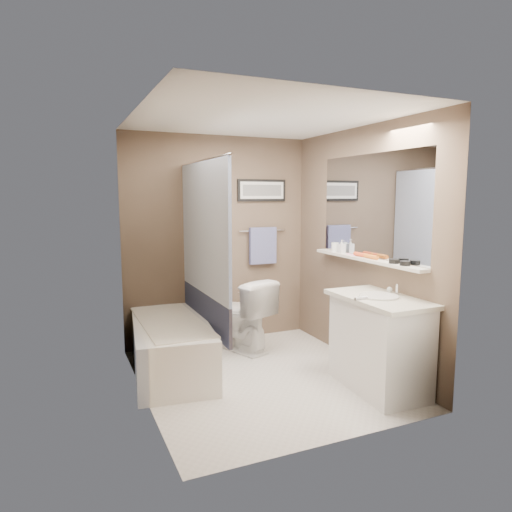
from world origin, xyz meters
name	(u,v)px	position (x,y,z in m)	size (l,w,h in m)	color
ground	(262,378)	(0.00, 0.00, 0.00)	(2.50, 2.50, 0.00)	silver
ceiling	(263,120)	(0.00, 0.00, 2.38)	(2.20, 2.50, 0.04)	white
wall_back	(219,241)	(0.00, 1.23, 1.20)	(2.20, 0.04, 2.40)	brown
wall_front	(339,273)	(0.00, -1.23, 1.20)	(2.20, 0.04, 2.40)	brown
wall_left	(143,259)	(-1.08, 0.00, 1.20)	(0.04, 2.50, 2.40)	brown
wall_right	(360,247)	(1.08, 0.00, 1.20)	(0.04, 2.50, 2.40)	brown
tile_surround	(133,274)	(-1.09, 0.50, 1.00)	(0.02, 1.55, 2.00)	#B8AB8B
curtain_rod	(203,161)	(-0.40, 0.50, 2.05)	(0.02, 0.02, 1.55)	silver
curtain_upper	(204,228)	(-0.40, 0.50, 1.40)	(0.03, 1.45, 1.28)	silver
curtain_lower	(205,310)	(-0.40, 0.50, 0.58)	(0.03, 1.45, 0.36)	#272D49
mirror	(371,206)	(1.09, -0.15, 1.62)	(0.02, 1.60, 1.00)	silver
shelf	(365,259)	(1.04, -0.15, 1.10)	(0.12, 1.60, 0.03)	silver
towel_bar	(262,231)	(0.55, 1.22, 1.30)	(0.02, 0.02, 0.60)	silver
towel	(263,246)	(0.55, 1.20, 1.12)	(0.34, 0.05, 0.44)	#8D94CD
art_frame	(262,190)	(0.55, 1.23, 1.78)	(0.62, 0.03, 0.26)	black
art_mat	(262,190)	(0.55, 1.22, 1.78)	(0.56, 0.00, 0.20)	white
art_image	(262,190)	(0.55, 1.22, 1.78)	(0.50, 0.00, 0.13)	#595959
door	(403,296)	(0.55, -1.24, 1.00)	(0.80, 0.02, 2.00)	silver
door_handle	(361,298)	(0.22, -1.19, 1.00)	(0.02, 0.02, 0.10)	silver
bathtub	(171,346)	(-0.75, 0.51, 0.25)	(0.70, 1.50, 0.50)	white
tub_rim	(171,322)	(-0.75, 0.51, 0.50)	(0.56, 1.36, 0.02)	white
toilet	(240,314)	(0.10, 0.83, 0.41)	(0.45, 0.80, 0.81)	white
vanity	(379,345)	(0.85, -0.63, 0.40)	(0.50, 0.90, 0.80)	white
countertop	(380,299)	(0.84, -0.63, 0.82)	(0.54, 0.96, 0.04)	beige
sink_basin	(379,296)	(0.83, -0.63, 0.85)	(0.34, 0.34, 0.01)	silver
faucet_spout	(397,289)	(1.03, -0.63, 0.89)	(0.02, 0.02, 0.10)	white
faucet_knob	(390,289)	(1.03, -0.53, 0.87)	(0.05, 0.05, 0.05)	silver
candle_bowl_near	(405,263)	(1.04, -0.71, 1.14)	(0.09, 0.09, 0.04)	black
candle_bowl_far	(394,261)	(1.04, -0.57, 1.14)	(0.09, 0.09, 0.04)	black
hair_brush_front	(370,256)	(1.04, -0.23, 1.14)	(0.04, 0.04, 0.22)	orange
hair_brush_back	(362,255)	(1.04, -0.10, 1.14)	(0.04, 0.04, 0.22)	#D9441E
pink_comb	(352,255)	(1.04, 0.07, 1.12)	(0.03, 0.16, 0.01)	#FD9ACB
glass_jar	(335,247)	(1.04, 0.38, 1.17)	(0.08, 0.08, 0.10)	white
soap_bottle	(342,246)	(1.04, 0.25, 1.18)	(0.06, 0.06, 0.14)	#999999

